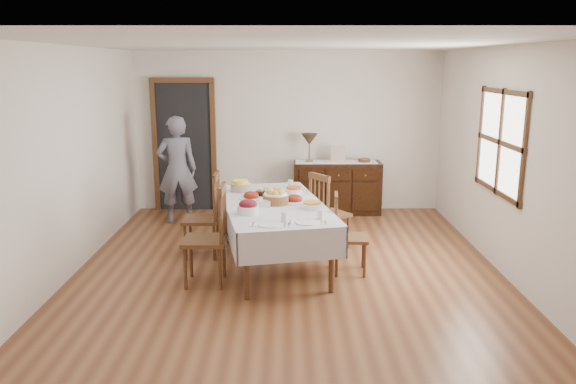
{
  "coord_description": "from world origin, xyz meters",
  "views": [
    {
      "loc": [
        -0.0,
        -6.2,
        2.4
      ],
      "look_at": [
        0.0,
        0.1,
        0.95
      ],
      "focal_mm": 35.0,
      "sensor_mm": 36.0,
      "label": 1
    }
  ],
  "objects_px": {
    "chair_left_near": "(209,235)",
    "chair_left_far": "(206,215)",
    "dining_table": "(273,211)",
    "chair_right_far": "(327,211)",
    "sideboard": "(337,187)",
    "person": "(177,166)",
    "table_lamp": "(309,140)",
    "chair_right_near": "(347,233)"
  },
  "relations": [
    {
      "from": "chair_left_far",
      "to": "person",
      "type": "bearing_deg",
      "value": -157.36
    },
    {
      "from": "chair_left_near",
      "to": "sideboard",
      "type": "height_order",
      "value": "chair_left_near"
    },
    {
      "from": "dining_table",
      "to": "table_lamp",
      "type": "xyz_separation_m",
      "value": [
        0.52,
        2.44,
        0.52
      ]
    },
    {
      "from": "chair_right_far",
      "to": "dining_table",
      "type": "bearing_deg",
      "value": 96.79
    },
    {
      "from": "chair_left_far",
      "to": "chair_right_near",
      "type": "distance_m",
      "value": 1.82
    },
    {
      "from": "chair_right_far",
      "to": "sideboard",
      "type": "xyz_separation_m",
      "value": [
        0.29,
        1.81,
        -0.09
      ]
    },
    {
      "from": "chair_left_far",
      "to": "chair_right_far",
      "type": "xyz_separation_m",
      "value": [
        1.55,
        0.29,
        -0.02
      ]
    },
    {
      "from": "chair_right_far",
      "to": "person",
      "type": "relative_size",
      "value": 0.58
    },
    {
      "from": "chair_left_far",
      "to": "chair_right_far",
      "type": "relative_size",
      "value": 1.05
    },
    {
      "from": "chair_left_near",
      "to": "chair_right_far",
      "type": "height_order",
      "value": "chair_left_near"
    },
    {
      "from": "chair_right_near",
      "to": "table_lamp",
      "type": "height_order",
      "value": "table_lamp"
    },
    {
      "from": "chair_right_far",
      "to": "chair_left_far",
      "type": "bearing_deg",
      "value": 64.7
    },
    {
      "from": "chair_left_far",
      "to": "sideboard",
      "type": "bearing_deg",
      "value": 139.05
    },
    {
      "from": "chair_left_far",
      "to": "table_lamp",
      "type": "relative_size",
      "value": 2.32
    },
    {
      "from": "chair_right_near",
      "to": "chair_right_far",
      "type": "height_order",
      "value": "chair_right_far"
    },
    {
      "from": "dining_table",
      "to": "chair_right_near",
      "type": "distance_m",
      "value": 0.91
    },
    {
      "from": "chair_right_near",
      "to": "sideboard",
      "type": "relative_size",
      "value": 0.67
    },
    {
      "from": "person",
      "to": "dining_table",
      "type": "bearing_deg",
      "value": 116.1
    },
    {
      "from": "chair_left_near",
      "to": "table_lamp",
      "type": "distance_m",
      "value": 3.31
    },
    {
      "from": "chair_left_near",
      "to": "chair_left_far",
      "type": "distance_m",
      "value": 0.94
    },
    {
      "from": "chair_right_near",
      "to": "person",
      "type": "relative_size",
      "value": 0.54
    },
    {
      "from": "dining_table",
      "to": "sideboard",
      "type": "bearing_deg",
      "value": 56.75
    },
    {
      "from": "chair_left_near",
      "to": "chair_right_near",
      "type": "xyz_separation_m",
      "value": [
        1.54,
        0.34,
        -0.09
      ]
    },
    {
      "from": "dining_table",
      "to": "chair_right_far",
      "type": "bearing_deg",
      "value": 31.1
    },
    {
      "from": "dining_table",
      "to": "table_lamp",
      "type": "bearing_deg",
      "value": 66.46
    },
    {
      "from": "chair_left_near",
      "to": "chair_left_far",
      "type": "relative_size",
      "value": 1.05
    },
    {
      "from": "chair_left_near",
      "to": "table_lamp",
      "type": "height_order",
      "value": "table_lamp"
    },
    {
      "from": "chair_right_far",
      "to": "sideboard",
      "type": "distance_m",
      "value": 1.84
    },
    {
      "from": "person",
      "to": "chair_left_near",
      "type": "bearing_deg",
      "value": 95.98
    },
    {
      "from": "chair_left_near",
      "to": "person",
      "type": "distance_m",
      "value": 2.64
    },
    {
      "from": "chair_left_near",
      "to": "sideboard",
      "type": "relative_size",
      "value": 0.79
    },
    {
      "from": "chair_left_near",
      "to": "chair_right_far",
      "type": "relative_size",
      "value": 1.09
    },
    {
      "from": "dining_table",
      "to": "chair_left_near",
      "type": "xyz_separation_m",
      "value": [
        -0.69,
        -0.58,
        -0.12
      ]
    },
    {
      "from": "chair_left_far",
      "to": "chair_right_near",
      "type": "bearing_deg",
      "value": 71.33
    },
    {
      "from": "table_lamp",
      "to": "sideboard",
      "type": "bearing_deg",
      "value": 1.22
    },
    {
      "from": "chair_right_far",
      "to": "person",
      "type": "bearing_deg",
      "value": 24.05
    },
    {
      "from": "person",
      "to": "sideboard",
      "type": "bearing_deg",
      "value": -179.94
    },
    {
      "from": "chair_left_far",
      "to": "person",
      "type": "distance_m",
      "value": 1.72
    },
    {
      "from": "dining_table",
      "to": "chair_left_near",
      "type": "bearing_deg",
      "value": -151.3
    },
    {
      "from": "table_lamp",
      "to": "person",
      "type": "bearing_deg",
      "value": -165.26
    },
    {
      "from": "chair_right_far",
      "to": "table_lamp",
      "type": "height_order",
      "value": "table_lamp"
    },
    {
      "from": "dining_table",
      "to": "chair_right_far",
      "type": "height_order",
      "value": "chair_right_far"
    }
  ]
}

